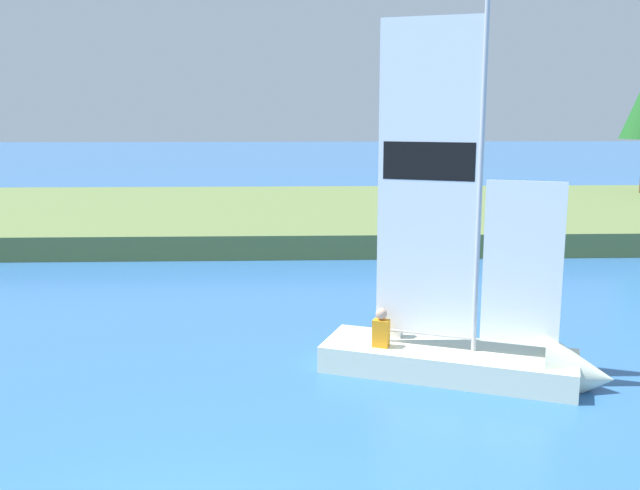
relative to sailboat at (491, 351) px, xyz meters
The scene contains 2 objects.
shore_bank 17.92m from the sailboat, 105.30° to the left, with size 80.00×14.50×0.77m, color #5B703D.
sailboat is the anchor object (origin of this frame).
Camera 1 is at (1.36, -6.35, 4.56)m, focal length 40.20 mm.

